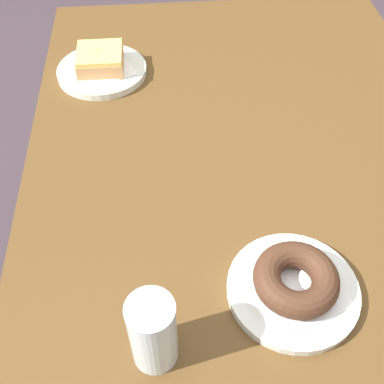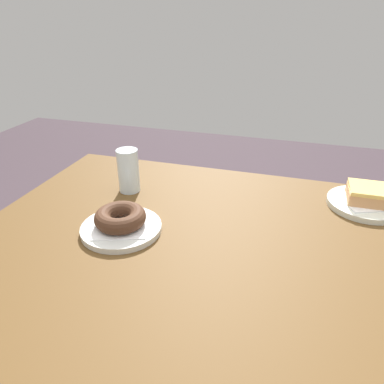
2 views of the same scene
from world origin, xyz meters
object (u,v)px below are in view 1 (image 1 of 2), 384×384
at_px(donut_chocolate_ring, 296,279).
at_px(plate_glazed_square, 102,71).
at_px(plate_chocolate_ring, 293,290).
at_px(donut_glazed_square, 100,59).
at_px(water_glass, 153,332).

distance_m(donut_chocolate_ring, plate_glazed_square, 0.64).
distance_m(plate_chocolate_ring, donut_glazed_square, 0.64).
bearing_deg(plate_chocolate_ring, water_glass, 110.15).
bearing_deg(plate_chocolate_ring, donut_chocolate_ring, 90.00).
height_order(plate_chocolate_ring, donut_chocolate_ring, donut_chocolate_ring).
distance_m(donut_chocolate_ring, donut_glazed_square, 0.64).
bearing_deg(donut_glazed_square, plate_chocolate_ring, -152.57).
xyz_separation_m(donut_glazed_square, water_glass, (-0.64, -0.09, 0.02)).
xyz_separation_m(plate_chocolate_ring, water_glass, (-0.07, 0.20, 0.06)).
distance_m(plate_glazed_square, donut_glazed_square, 0.03).
bearing_deg(plate_chocolate_ring, donut_glazed_square, 27.43).
bearing_deg(plate_glazed_square, donut_glazed_square, 0.00).
bearing_deg(water_glass, plate_chocolate_ring, -69.85).
bearing_deg(plate_glazed_square, donut_chocolate_ring, -152.57).
height_order(donut_chocolate_ring, plate_glazed_square, donut_chocolate_ring).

